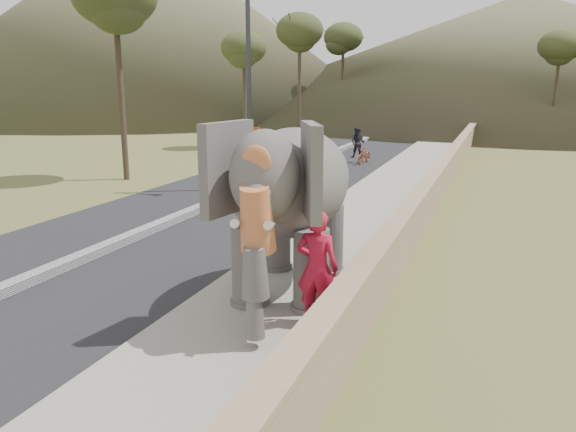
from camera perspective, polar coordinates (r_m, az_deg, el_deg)
The scene contains 12 objects.
ground at distance 7.44m, azimuth -11.44°, elevation -18.71°, with size 160.00×160.00×0.00m, color olive.
road at distance 17.90m, azimuth -8.10°, elevation 0.81°, with size 7.00×120.00×0.03m, color black.
median at distance 17.88m, azimuth -8.11°, elevation 1.11°, with size 0.35×120.00×0.22m, color black.
walkway at distance 16.12m, azimuth 7.67°, elevation -0.38°, with size 3.00×120.00×0.15m, color #9E9687.
parapet at distance 15.74m, azimuth 13.58°, elevation 0.78°, with size 0.30×120.00×1.10m, color tan.
lamppost at distance 20.23m, azimuth -3.21°, elevation 16.24°, with size 1.76×0.36×8.00m.
signboard at distance 19.37m, azimuth -3.75°, elevation 6.78°, with size 0.60×0.08×2.40m.
hill_left at distance 73.50m, azimuth -14.47°, elevation 18.75°, with size 60.00×60.00×22.00m, color brown.
hill_far at distance 75.33m, azimuth 22.74°, elevation 14.96°, with size 80.00×80.00×14.00m, color brown.
elephant_and_man at distance 10.23m, azimuth 0.43°, elevation 0.99°, with size 2.77×4.60×3.14m.
motorcyclist at distance 27.47m, azimuth 7.47°, elevation 6.71°, with size 1.09×1.65×1.75m.
trees at distance 34.34m, azimuth 14.46°, elevation 13.28°, with size 47.09×43.89×9.25m.
Camera 1 is at (3.49, -5.25, 3.95)m, focal length 35.00 mm.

